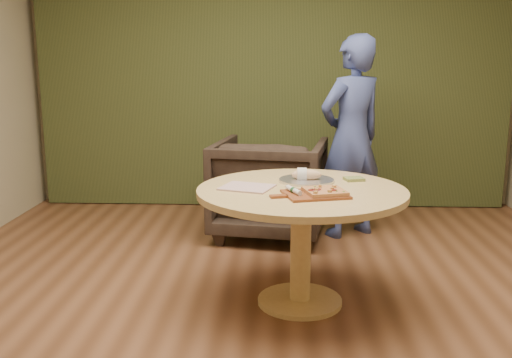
{
  "coord_description": "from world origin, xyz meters",
  "views": [
    {
      "loc": [
        0.07,
        -3.02,
        1.53
      ],
      "look_at": [
        -0.06,
        0.25,
        0.84
      ],
      "focal_mm": 40.0,
      "sensor_mm": 36.0,
      "label": 1
    }
  ],
  "objects": [
    {
      "name": "pizza_paddle",
      "position": [
        0.27,
        0.2,
        0.76
      ],
      "size": [
        0.47,
        0.36,
        0.01
      ],
      "rotation": [
        0.0,
        0.0,
        0.26
      ],
      "color": "brown",
      "rests_on": "pedestal_table"
    },
    {
      "name": "armchair",
      "position": [
        -0.0,
        1.82,
        0.47
      ],
      "size": [
        1.05,
        1.0,
        0.94
      ],
      "primitive_type": "imported",
      "rotation": [
        0.0,
        0.0,
        2.98
      ],
      "color": "black",
      "rests_on": "ground"
    },
    {
      "name": "newspaper",
      "position": [
        -0.12,
        0.38,
        0.76
      ],
      "size": [
        0.36,
        0.33,
        0.01
      ],
      "primitive_type": "cube",
      "rotation": [
        0.0,
        0.0,
        -0.33
      ],
      "color": "silver",
      "rests_on": "pedestal_table"
    },
    {
      "name": "person_standing",
      "position": [
        0.69,
        1.86,
        0.87
      ],
      "size": [
        0.76,
        0.69,
        1.73
      ],
      "primitive_type": "imported",
      "rotation": [
        0.0,
        0.0,
        3.71
      ],
      "color": "#3E4D8D",
      "rests_on": "ground"
    },
    {
      "name": "flatbread_pizza",
      "position": [
        0.34,
        0.2,
        0.78
      ],
      "size": [
        0.27,
        0.27,
        0.04
      ],
      "rotation": [
        0.0,
        0.0,
        0.26
      ],
      "color": "#B87E47",
      "rests_on": "pizza_paddle"
    },
    {
      "name": "curtain",
      "position": [
        0.0,
        2.9,
        1.4
      ],
      "size": [
        4.8,
        0.14,
        2.78
      ],
      "primitive_type": "cube",
      "color": "#313B1B",
      "rests_on": "ground"
    },
    {
      "name": "cutlery_roll",
      "position": [
        0.16,
        0.21,
        0.78
      ],
      "size": [
        0.1,
        0.19,
        0.03
      ],
      "rotation": [
        0.0,
        0.0,
        0.41
      ],
      "color": "silver",
      "rests_on": "pizza_paddle"
    },
    {
      "name": "pedestal_table",
      "position": [
        0.21,
        0.39,
        0.61
      ],
      "size": [
        1.29,
        1.29,
        0.75
      ],
      "rotation": [
        0.0,
        0.0,
        -0.03
      ],
      "color": "#DCB971",
      "rests_on": "ground"
    },
    {
      "name": "green_packet",
      "position": [
        0.56,
        0.63,
        0.76
      ],
      "size": [
        0.14,
        0.13,
        0.02
      ],
      "primitive_type": "cube",
      "rotation": [
        0.0,
        0.0,
        0.24
      ],
      "color": "#55642D",
      "rests_on": "pedestal_table"
    },
    {
      "name": "serving_tray",
      "position": [
        0.25,
        0.6,
        0.76
      ],
      "size": [
        0.36,
        0.36,
        0.02
      ],
      "color": "silver",
      "rests_on": "pedestal_table"
    },
    {
      "name": "room_shell",
      "position": [
        0.0,
        0.0,
        1.4
      ],
      "size": [
        5.04,
        6.04,
        2.84
      ],
      "color": "brown",
      "rests_on": "ground"
    },
    {
      "name": "bread_roll",
      "position": [
        0.24,
        0.6,
        0.79
      ],
      "size": [
        0.19,
        0.09,
        0.09
      ],
      "color": "#E3BB8A",
      "rests_on": "serving_tray"
    }
  ]
}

